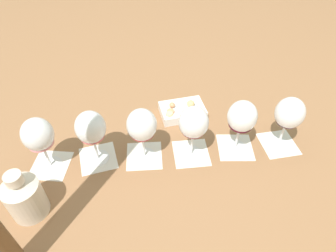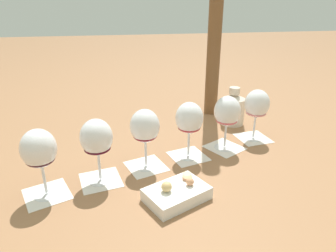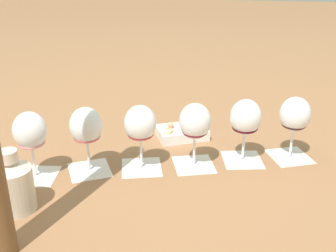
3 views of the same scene
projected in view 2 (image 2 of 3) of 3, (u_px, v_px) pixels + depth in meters
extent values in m
plane|color=#936642|center=(169.00, 162.00, 0.98)|extent=(8.00, 8.00, 0.00)
cube|color=silver|center=(253.00, 138.00, 1.14)|extent=(0.13, 0.13, 0.00)
cube|color=silver|center=(224.00, 147.00, 1.07)|extent=(0.16, 0.16, 0.00)
cube|color=silver|center=(188.00, 156.00, 1.01)|extent=(0.14, 0.14, 0.00)
cube|color=silver|center=(146.00, 166.00, 0.95)|extent=(0.14, 0.15, 0.00)
cube|color=silver|center=(101.00, 180.00, 0.88)|extent=(0.13, 0.14, 0.00)
cube|color=silver|center=(47.00, 194.00, 0.81)|extent=(0.15, 0.15, 0.00)
cylinder|color=white|center=(253.00, 137.00, 1.14)|extent=(0.07, 0.07, 0.01)
cylinder|color=white|center=(254.00, 126.00, 1.13)|extent=(0.01, 0.01, 0.09)
ellipsoid|color=white|center=(257.00, 104.00, 1.09)|extent=(0.09, 0.09, 0.10)
ellipsoid|color=pink|center=(256.00, 113.00, 1.11)|extent=(0.07, 0.07, 0.02)
cylinder|color=white|center=(224.00, 146.00, 1.07)|extent=(0.07, 0.07, 0.01)
cylinder|color=white|center=(225.00, 135.00, 1.05)|extent=(0.01, 0.01, 0.09)
ellipsoid|color=white|center=(227.00, 111.00, 1.02)|extent=(0.09, 0.09, 0.10)
ellipsoid|color=#CD535D|center=(227.00, 120.00, 1.03)|extent=(0.07, 0.07, 0.02)
cylinder|color=white|center=(188.00, 155.00, 1.01)|extent=(0.07, 0.07, 0.01)
cylinder|color=white|center=(189.00, 143.00, 0.99)|extent=(0.01, 0.01, 0.09)
ellipsoid|color=white|center=(189.00, 118.00, 0.96)|extent=(0.09, 0.09, 0.10)
ellipsoid|color=#A42F39|center=(189.00, 127.00, 0.97)|extent=(0.07, 0.07, 0.03)
cylinder|color=white|center=(146.00, 165.00, 0.95)|extent=(0.07, 0.07, 0.01)
cylinder|color=white|center=(146.00, 152.00, 0.93)|extent=(0.01, 0.01, 0.09)
ellipsoid|color=white|center=(145.00, 126.00, 0.90)|extent=(0.09, 0.09, 0.10)
ellipsoid|color=maroon|center=(145.00, 135.00, 0.91)|extent=(0.07, 0.07, 0.03)
cylinder|color=white|center=(101.00, 179.00, 0.88)|extent=(0.07, 0.07, 0.01)
cylinder|color=white|center=(99.00, 165.00, 0.86)|extent=(0.01, 0.01, 0.09)
ellipsoid|color=white|center=(96.00, 137.00, 0.82)|extent=(0.09, 0.09, 0.10)
ellipsoid|color=#410918|center=(98.00, 148.00, 0.84)|extent=(0.07, 0.07, 0.02)
cylinder|color=white|center=(47.00, 193.00, 0.81)|extent=(0.07, 0.07, 0.01)
cylinder|color=white|center=(44.00, 178.00, 0.79)|extent=(0.01, 0.01, 0.09)
ellipsoid|color=white|center=(39.00, 148.00, 0.76)|extent=(0.09, 0.09, 0.10)
ellipsoid|color=#33101A|center=(40.00, 159.00, 0.77)|extent=(0.07, 0.07, 0.03)
cylinder|color=beige|center=(233.00, 111.00, 1.26)|extent=(0.10, 0.10, 0.11)
cone|color=beige|center=(234.00, 96.00, 1.24)|extent=(0.10, 0.10, 0.02)
cylinder|color=beige|center=(235.00, 91.00, 1.23)|extent=(0.04, 0.04, 0.03)
cube|color=white|center=(177.00, 194.00, 0.79)|extent=(0.19, 0.16, 0.03)
sphere|color=tan|center=(190.00, 182.00, 0.79)|extent=(0.02, 0.02, 0.02)
cylinder|color=tan|center=(187.00, 178.00, 0.82)|extent=(0.03, 0.03, 0.01)
sphere|color=#DBB775|center=(167.00, 187.00, 0.76)|extent=(0.03, 0.03, 0.03)
cylinder|color=beige|center=(187.00, 175.00, 0.83)|extent=(0.02, 0.02, 0.01)
cylinder|color=brown|center=(216.00, 6.00, 1.23)|extent=(0.06, 0.06, 0.93)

